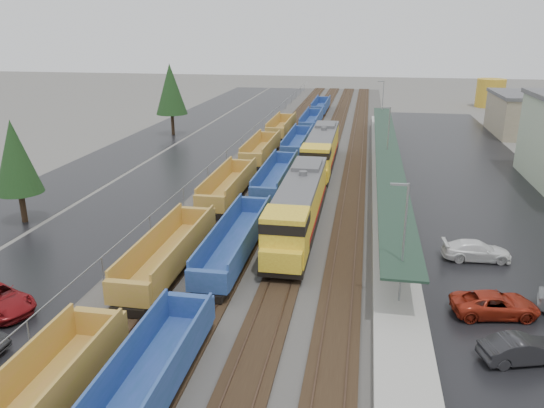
# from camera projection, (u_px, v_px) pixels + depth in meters

# --- Properties ---
(ballast_strip) EXTENTS (20.00, 160.00, 0.08)m
(ballast_strip) POSITION_uv_depth(u_px,v_px,m) (311.00, 154.00, 70.81)
(ballast_strip) COLOR #302D2B
(ballast_strip) RESTS_ON ground
(trackbed) EXTENTS (14.60, 160.00, 0.22)m
(trackbed) POSITION_uv_depth(u_px,v_px,m) (311.00, 154.00, 70.78)
(trackbed) COLOR black
(trackbed) RESTS_ON ground
(west_parking_lot) EXTENTS (10.00, 160.00, 0.02)m
(west_parking_lot) POSITION_uv_depth(u_px,v_px,m) (203.00, 150.00, 73.31)
(west_parking_lot) COLOR black
(west_parking_lot) RESTS_ON ground
(west_road) EXTENTS (9.00, 160.00, 0.02)m
(west_road) POSITION_uv_depth(u_px,v_px,m) (135.00, 148.00, 74.97)
(west_road) COLOR black
(west_road) RESTS_ON ground
(east_commuter_lot) EXTENTS (16.00, 100.00, 0.02)m
(east_commuter_lot) POSITION_uv_depth(u_px,v_px,m) (473.00, 182.00, 58.33)
(east_commuter_lot) COLOR black
(east_commuter_lot) RESTS_ON ground
(station_platform) EXTENTS (3.00, 80.00, 8.00)m
(station_platform) POSITION_uv_depth(u_px,v_px,m) (386.00, 172.00, 59.69)
(station_platform) COLOR #9E9B93
(station_platform) RESTS_ON ground
(chainlink_fence) EXTENTS (0.08, 160.04, 2.02)m
(chainlink_fence) POSITION_uv_depth(u_px,v_px,m) (239.00, 143.00, 70.43)
(chainlink_fence) COLOR gray
(chainlink_fence) RESTS_ON ground
(distant_hills) EXTENTS (301.00, 140.00, 25.20)m
(distant_hills) POSITION_uv_depth(u_px,v_px,m) (468.00, 71.00, 204.10)
(distant_hills) COLOR #455542
(distant_hills) RESTS_ON ground
(tree_west_near) EXTENTS (3.96, 3.96, 9.00)m
(tree_west_near) POSITION_uv_depth(u_px,v_px,m) (15.00, 157.00, 44.62)
(tree_west_near) COLOR #332316
(tree_west_near) RESTS_ON ground
(tree_west_far) EXTENTS (4.84, 4.84, 11.00)m
(tree_west_far) POSITION_uv_depth(u_px,v_px,m) (171.00, 89.00, 81.72)
(tree_west_far) COLOR #332316
(tree_west_far) RESTS_ON ground
(locomotive_lead) EXTENTS (3.07, 20.21, 4.57)m
(locomotive_lead) POSITION_uv_depth(u_px,v_px,m) (299.00, 207.00, 42.69)
(locomotive_lead) COLOR black
(locomotive_lead) RESTS_ON ground
(locomotive_trail) EXTENTS (3.07, 20.21, 4.57)m
(locomotive_trail) POSITION_uv_depth(u_px,v_px,m) (321.00, 150.00, 62.30)
(locomotive_trail) COLOR black
(locomotive_trail) RESTS_ON ground
(well_string_yellow) EXTENTS (2.84, 96.74, 2.52)m
(well_string_yellow) POSITION_uv_depth(u_px,v_px,m) (204.00, 215.00, 44.53)
(well_string_yellow) COLOR #A98A2F
(well_string_yellow) RESTS_ON ground
(well_string_blue) EXTENTS (2.67, 122.14, 2.37)m
(well_string_blue) POSITION_uv_depth(u_px,v_px,m) (276.00, 178.00, 55.70)
(well_string_blue) COLOR navy
(well_string_blue) RESTS_ON ground
(storage_tank) EXTENTS (5.87, 5.87, 5.87)m
(storage_tank) POSITION_uv_depth(u_px,v_px,m) (490.00, 93.00, 112.39)
(storage_tank) COLOR gold
(storage_tank) RESTS_ON ground
(parked_car_east_a) EXTENTS (2.65, 4.46, 1.39)m
(parked_car_east_a) POSITION_uv_depth(u_px,v_px,m) (522.00, 350.00, 26.83)
(parked_car_east_a) COLOR black
(parked_car_east_a) RESTS_ON ground
(parked_car_east_b) EXTENTS (3.12, 5.35, 1.40)m
(parked_car_east_b) POSITION_uv_depth(u_px,v_px,m) (495.00, 304.00, 31.19)
(parked_car_east_b) COLOR maroon
(parked_car_east_b) RESTS_ON ground
(parked_car_east_c) EXTENTS (2.36, 5.03, 1.42)m
(parked_car_east_c) POSITION_uv_depth(u_px,v_px,m) (476.00, 251.00, 38.67)
(parked_car_east_c) COLOR white
(parked_car_east_c) RESTS_ON ground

